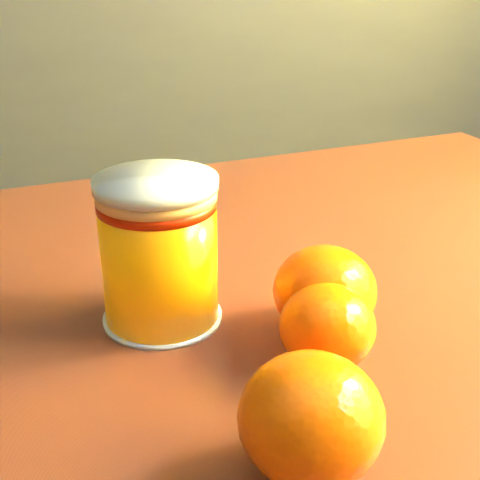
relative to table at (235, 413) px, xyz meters
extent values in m
cube|color=brown|center=(0.00, 0.00, 0.07)|extent=(1.09, 0.86, 0.04)
cylinder|color=#472C11|center=(0.36, 0.36, -0.29)|extent=(0.05, 0.05, 0.69)
cylinder|color=orange|center=(-0.05, 0.00, 0.14)|extent=(0.08, 0.08, 0.09)
cylinder|color=#FFB968|center=(-0.05, 0.00, 0.19)|extent=(0.08, 0.08, 0.01)
cylinder|color=silver|center=(-0.05, 0.00, 0.20)|extent=(0.08, 0.08, 0.01)
ellipsoid|color=#FF5905|center=(0.05, -0.08, 0.12)|extent=(0.08, 0.08, 0.05)
ellipsoid|color=#FF5905|center=(0.06, -0.04, 0.12)|extent=(0.09, 0.09, 0.06)
ellipsoid|color=#FF5905|center=(0.01, -0.17, 0.13)|extent=(0.09, 0.09, 0.07)
camera|label=1|loc=(-0.08, -0.42, 0.34)|focal=50.00mm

